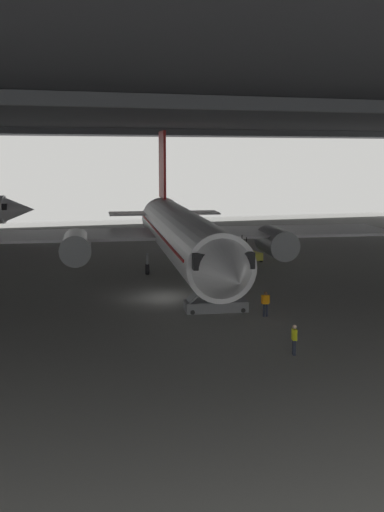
% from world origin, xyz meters
% --- Properties ---
extents(ground_plane, '(110.00, 110.00, 0.00)m').
position_xyz_m(ground_plane, '(0.00, 0.00, 0.00)').
color(ground_plane, gray).
extents(hangar_structure, '(121.00, 99.00, 14.23)m').
position_xyz_m(hangar_structure, '(-0.05, 13.76, 13.61)').
color(hangar_structure, '#4C4F54').
rests_on(hangar_structure, ground_plane).
extents(airplane_main, '(38.81, 39.89, 12.34)m').
position_xyz_m(airplane_main, '(2.63, 6.25, 3.61)').
color(airplane_main, white).
rests_on(airplane_main, ground_plane).
extents(boarding_stairs, '(4.53, 2.03, 4.84)m').
position_xyz_m(boarding_stairs, '(1.81, -4.76, 0.75)').
color(boarding_stairs, slate).
rests_on(boarding_stairs, ground_plane).
extents(crew_worker_near_nose, '(0.28, 0.54, 1.57)m').
position_xyz_m(crew_worker_near_nose, '(2.54, -14.56, 0.89)').
color(crew_worker_near_nose, '#232838').
rests_on(crew_worker_near_nose, ground_plane).
extents(crew_worker_by_stairs, '(0.54, 0.29, 1.59)m').
position_xyz_m(crew_worker_by_stairs, '(4.24, -7.00, 0.90)').
color(crew_worker_by_stairs, '#232838').
rests_on(crew_worker_by_stairs, ground_plane).
extents(baggage_tug, '(1.54, 2.34, 0.90)m').
position_xyz_m(baggage_tug, '(11.34, 12.67, 0.53)').
color(baggage_tug, yellow).
rests_on(baggage_tug, ground_plane).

